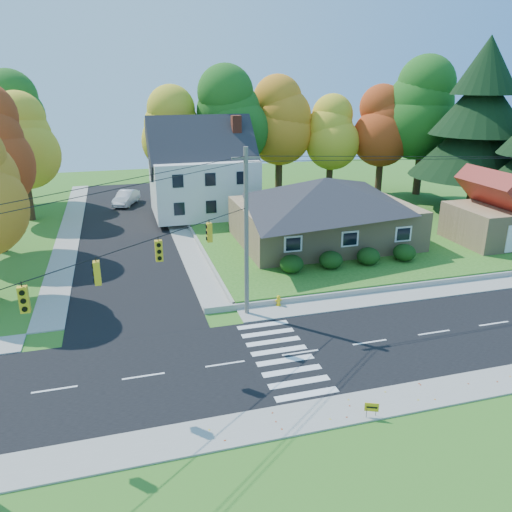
{
  "coord_description": "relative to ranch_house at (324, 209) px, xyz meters",
  "views": [
    {
      "loc": [
        -8.42,
        -21.25,
        13.43
      ],
      "look_at": [
        -0.13,
        8.0,
        2.64
      ],
      "focal_mm": 35.0,
      "sensor_mm": 36.0,
      "label": 1
    }
  ],
  "objects": [
    {
      "name": "tree_west_2",
      "position": [
        -25.0,
        16.0,
        4.54
      ],
      "size": [
        6.72,
        6.72,
        12.51
      ],
      "color": "#3F2A19",
      "rests_on": "ground"
    },
    {
      "name": "sidewalk_south",
      "position": [
        -8.0,
        -21.0,
        -3.23
      ],
      "size": [
        90.0,
        2.0,
        0.08
      ],
      "primitive_type": "cube",
      "color": "#9C9A90",
      "rests_on": "ground"
    },
    {
      "name": "lawn",
      "position": [
        5.0,
        5.0,
        -3.02
      ],
      "size": [
        30.0,
        30.0,
        0.5
      ],
      "primitive_type": "cube",
      "color": "#3D7923",
      "rests_on": "ground"
    },
    {
      "name": "colonial_house",
      "position": [
        -7.96,
        12.0,
        1.32
      ],
      "size": [
        10.4,
        8.4,
        9.6
      ],
      "color": "silver",
      "rests_on": "lawn"
    },
    {
      "name": "ranch_house",
      "position": [
        0.0,
        0.0,
        0.0
      ],
      "size": [
        14.6,
        10.6,
        5.4
      ],
      "color": "tan",
      "rests_on": "lawn"
    },
    {
      "name": "fire_hydrant",
      "position": [
        -7.32,
        -10.3,
        -2.91
      ],
      "size": [
        0.42,
        0.33,
        0.75
      ],
      "color": "gold",
      "rests_on": "ground"
    },
    {
      "name": "white_car",
      "position": [
        -15.49,
        19.83,
        -2.45
      ],
      "size": [
        3.33,
        5.11,
        1.59
      ],
      "primitive_type": "imported",
      "rotation": [
        0.0,
        0.0,
        -0.37
      ],
      "color": "silver",
      "rests_on": "road_cross"
    },
    {
      "name": "tree_lot_4",
      "position": [
        14.0,
        16.0,
        5.04
      ],
      "size": [
        6.72,
        6.72,
        12.51
      ],
      "color": "#3F2A19",
      "rests_on": "lawn"
    },
    {
      "name": "hedge_row",
      "position": [
        -0.5,
        -6.2,
        -2.13
      ],
      "size": [
        10.7,
        1.7,
        1.27
      ],
      "color": "#163A10",
      "rests_on": "lawn"
    },
    {
      "name": "tree_lot_3",
      "position": [
        8.0,
        17.0,
        4.39
      ],
      "size": [
        6.16,
        6.16,
        11.47
      ],
      "color": "#3F2A19",
      "rests_on": "lawn"
    },
    {
      "name": "traffic_infrastructure",
      "position": [
        -8.15,
        -14.65,
        1.88
      ],
      "size": [
        38.1,
        10.66,
        10.0
      ],
      "color": "#666059",
      "rests_on": "ground"
    },
    {
      "name": "yard_sign",
      "position": [
        -7.02,
        -21.77,
        -2.74
      ],
      "size": [
        0.55,
        0.27,
        0.74
      ],
      "color": "black",
      "rests_on": "ground"
    },
    {
      "name": "tree_lot_5",
      "position": [
        18.0,
        14.0,
        7.0
      ],
      "size": [
        8.4,
        8.4,
        15.64
      ],
      "color": "#3F2A19",
      "rests_on": "lawn"
    },
    {
      "name": "sidewalk_north",
      "position": [
        -8.0,
        -11.0,
        -3.23
      ],
      "size": [
        90.0,
        2.0,
        0.08
      ],
      "primitive_type": "cube",
      "color": "#9C9A90",
      "rests_on": "ground"
    },
    {
      "name": "tree_lot_2",
      "position": [
        2.0,
        18.0,
        5.7
      ],
      "size": [
        7.28,
        7.28,
        13.56
      ],
      "color": "#3F2A19",
      "rests_on": "lawn"
    },
    {
      "name": "road_cross",
      "position": [
        -16.0,
        10.0,
        -3.25
      ],
      "size": [
        8.0,
        44.0,
        0.02
      ],
      "primitive_type": "cube",
      "color": "black",
      "rests_on": "ground"
    },
    {
      "name": "garage",
      "position": [
        14.0,
        -4.01,
        -0.42
      ],
      "size": [
        7.3,
        6.3,
        4.6
      ],
      "color": "tan",
      "rests_on": "lawn"
    },
    {
      "name": "ground",
      "position": [
        -8.0,
        -16.0,
        -3.27
      ],
      "size": [
        120.0,
        120.0,
        0.0
      ],
      "primitive_type": "plane",
      "color": "#3D7923"
    },
    {
      "name": "conifer_east_a",
      "position": [
        19.0,
        6.0,
        6.12
      ],
      "size": [
        12.8,
        12.8,
        16.96
      ],
      "color": "#3F2A19",
      "rests_on": "lawn"
    },
    {
      "name": "tree_lot_0",
      "position": [
        -10.0,
        18.0,
        5.04
      ],
      "size": [
        6.72,
        6.72,
        12.51
      ],
      "color": "#3F2A19",
      "rests_on": "lawn"
    },
    {
      "name": "tree_lot_1",
      "position": [
        -4.0,
        17.0,
        6.35
      ],
      "size": [
        7.84,
        7.84,
        14.6
      ],
      "color": "#3F2A19",
      "rests_on": "lawn"
    },
    {
      "name": "road_main",
      "position": [
        -8.0,
        -16.0,
        -3.26
      ],
      "size": [
        90.0,
        8.0,
        0.02
      ],
      "primitive_type": "cube",
      "color": "black",
      "rests_on": "ground"
    },
    {
      "name": "tree_west_3",
      "position": [
        -27.0,
        24.0,
        5.85
      ],
      "size": [
        7.84,
        7.84,
        14.6
      ],
      "color": "#3F2A19",
      "rests_on": "ground"
    }
  ]
}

